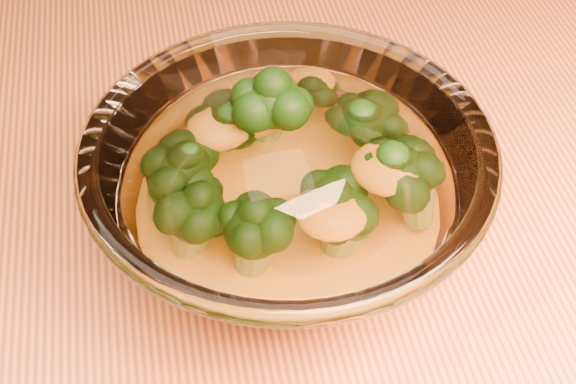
# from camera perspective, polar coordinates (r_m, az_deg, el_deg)

# --- Properties ---
(table) EXTENTS (1.20, 0.80, 0.75)m
(table) POSITION_cam_1_polar(r_m,az_deg,el_deg) (0.58, 5.21, -12.34)
(table) COLOR #CF813E
(table) RESTS_ON ground
(glass_bowl) EXTENTS (0.23, 0.23, 0.10)m
(glass_bowl) POSITION_cam_1_polar(r_m,az_deg,el_deg) (0.47, 0.00, -0.42)
(glass_bowl) COLOR white
(glass_bowl) RESTS_ON table
(cheese_sauce) EXTENTS (0.13, 0.13, 0.04)m
(cheese_sauce) POSITION_cam_1_polar(r_m,az_deg,el_deg) (0.49, 0.00, -2.18)
(cheese_sauce) COLOR #F2AF14
(cheese_sauce) RESTS_ON glass_bowl
(broccoli_heap) EXTENTS (0.16, 0.14, 0.08)m
(broccoli_heap) POSITION_cam_1_polar(r_m,az_deg,el_deg) (0.47, -0.51, 2.01)
(broccoli_heap) COLOR black
(broccoli_heap) RESTS_ON cheese_sauce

